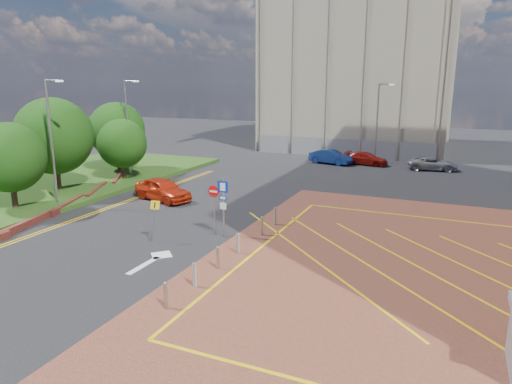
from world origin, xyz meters
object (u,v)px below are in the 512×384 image
Objects in this scene: car_red_left at (163,189)px; warning_sign at (154,215)px; lamp_back at (378,120)px; car_red_back at (366,159)px; tree_a at (9,157)px; tree_c at (122,144)px; lamp_left_far at (128,123)px; sign_cluster at (220,201)px; tree_b at (54,136)px; tree_d at (117,130)px; lamp_left_near at (52,137)px; car_blue_back at (331,157)px; car_silver_back at (432,164)px.

warning_sign is at bearing -130.79° from car_red_left.
car_red_back is at bearing -109.00° from lamp_back.
tree_c is (0.50, 10.00, -0.31)m from tree_a.
sign_cluster is at bearing -36.82° from lamp_left_far.
tree_b is 28.66m from car_red_back.
warning_sign is at bearing -25.25° from tree_b.
sign_cluster is (-3.78, -27.02, -2.41)m from lamp_back.
tree_d is 11.76m from lamp_left_near.
lamp_left_near is 7.86m from car_red_left.
car_blue_back reaches higher than car_silver_back.
sign_cluster is 24.34m from car_blue_back.
tree_d is 0.76× the size of lamp_left_far.
tree_a reaches higher than car_blue_back.
car_red_left is 1.04× the size of car_silver_back.
tree_c is 1.53× the size of sign_cluster.
car_red_back is (17.88, 14.19, -4.04)m from lamp_left_far.
tree_b is 16.46m from sign_cluster.
car_red_left is (-4.61, 7.37, -0.64)m from warning_sign.
warning_sign is (-2.70, -2.16, -0.52)m from sign_cluster.
tree_d is 20.14m from warning_sign.
car_blue_back is (14.46, 13.29, -3.94)m from lamp_left_far.
car_red_left is (-7.31, 5.21, -1.16)m from sign_cluster.
tree_b is at bearing -111.80° from tree_c.
lamp_left_near is 1.79× the size of car_silver_back.
tree_a is 1.69× the size of sign_cluster.
tree_c is 25.19m from lamp_back.
tree_c is at bearing 114.80° from car_silver_back.
lamp_left_near reaches higher than tree_b.
car_blue_back is (13.54, 15.29, -2.47)m from tree_c.
tree_a is 0.68× the size of lamp_back.
sign_cluster is at bearing -108.30° from car_red_left.
tree_b is 1.54× the size of car_blue_back.
lamp_left_near reaches higher than car_red_back.
tree_c is 0.61× the size of lamp_back.
tree_c reaches higher than car_silver_back.
car_red_left is 22.57m from car_red_back.
tree_a is at bearing 155.48° from car_red_back.
lamp_left_far is at bearing 81.23° from tree_b.
lamp_left_far reaches higher than car_red_back.
tree_a is 10.02m from tree_c.
sign_cluster reaches higher than car_silver_back.
lamp_left_near is 1.00× the size of lamp_left_far.
car_red_left is at bearing 161.52° from car_red_back.
tree_a is 0.89× the size of tree_d.
warning_sign is at bearing 146.39° from car_silver_back.
tree_a reaches higher than car_silver_back.
tree_a is at bearing 163.84° from car_blue_back.
lamp_left_far is 10.17m from car_red_left.
tree_a is 13.24m from tree_d.
tree_d reaches higher than car_red_left.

